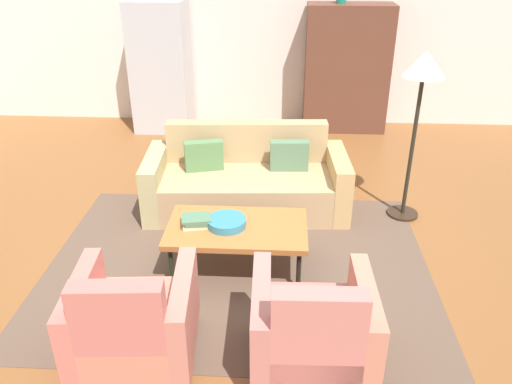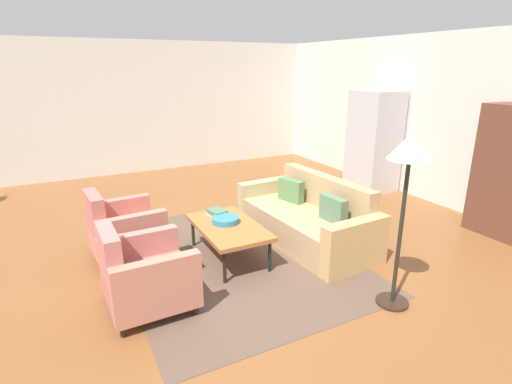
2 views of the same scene
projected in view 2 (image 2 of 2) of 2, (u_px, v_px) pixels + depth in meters
ground_plane at (230, 257)px, 4.92m from camera, size 11.59×11.59×0.00m
wall_back at (462, 124)px, 6.26m from camera, size 9.65×0.12×2.80m
wall_left at (139, 108)px, 8.58m from camera, size 0.12×8.08×2.80m
area_rug at (233, 256)px, 4.94m from camera, size 3.40×2.60×0.01m
couch at (309, 220)px, 5.35m from camera, size 2.15×1.02×0.86m
coffee_table at (228, 228)px, 4.79m from camera, size 1.20×0.70×0.44m
armchair_left at (121, 232)px, 4.80m from camera, size 0.86×0.86×0.88m
armchair_right at (142, 277)px, 3.79m from camera, size 0.82×0.82×0.88m
fruit_bowl at (225, 220)px, 4.85m from camera, size 0.33×0.33×0.07m
book_stack at (217, 213)px, 5.06m from camera, size 0.28×0.23×0.08m
refrigerator at (374, 141)px, 7.41m from camera, size 0.80×0.73×1.85m
floor_lamp at (409, 163)px, 3.53m from camera, size 0.40×0.40×1.72m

